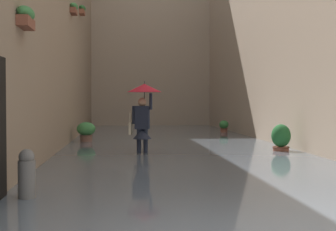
{
  "coord_description": "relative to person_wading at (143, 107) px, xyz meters",
  "views": [
    {
      "loc": [
        1.54,
        4.42,
        1.58
      ],
      "look_at": [
        0.42,
        -8.06,
        1.2
      ],
      "focal_mm": 53.18,
      "sensor_mm": 36.0,
      "label": 1
    }
  ],
  "objects": [
    {
      "name": "flood_water",
      "position": [
        -1.02,
        -2.84,
        -1.32
      ],
      "size": [
        7.39,
        29.21,
        0.2
      ],
      "primitive_type": "cube",
      "color": "slate",
      "rests_on": "ground_plane"
    },
    {
      "name": "ground_plane",
      "position": [
        -1.02,
        -2.84,
        -1.42
      ],
      "size": [
        60.0,
        60.0,
        0.0
      ],
      "primitive_type": "plane",
      "color": "gray"
    },
    {
      "name": "person_wading",
      "position": [
        0.0,
        0.0,
        0.0
      ],
      "size": [
        0.93,
        0.93,
        2.1
      ],
      "color": "#2D2319",
      "rests_on": "ground_plane"
    },
    {
      "name": "potted_plant_near_left",
      "position": [
        -3.8,
        -0.13,
        -0.92
      ],
      "size": [
        0.53,
        0.53,
        0.93
      ],
      "color": "brown",
      "rests_on": "ground_plane"
    },
    {
      "name": "mooring_bollard",
      "position": [
        1.89,
        6.04,
        -0.97
      ],
      "size": [
        0.25,
        0.25,
        0.9
      ],
      "color": "slate",
      "rests_on": "ground_plane"
    },
    {
      "name": "potted_plant_near_right",
      "position": [
        1.78,
        -3.78,
        -0.91
      ],
      "size": [
        0.63,
        0.63,
        0.85
      ],
      "color": "brown",
      "rests_on": "ground_plane"
    },
    {
      "name": "building_facade_far",
      "position": [
        -1.02,
        -15.35,
        4.79
      ],
      "size": [
        10.19,
        1.8,
        12.41
      ],
      "primitive_type": "cube",
      "color": "tan",
      "rests_on": "ground_plane"
    },
    {
      "name": "potted_plant_far_left",
      "position": [
        -3.81,
        -8.0,
        -1.01
      ],
      "size": [
        0.4,
        0.4,
        0.72
      ],
      "color": "brown",
      "rests_on": "ground_plane"
    }
  ]
}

